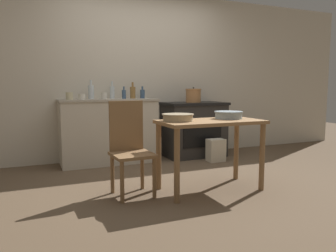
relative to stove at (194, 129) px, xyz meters
name	(u,v)px	position (x,y,z in m)	size (l,w,h in m)	color
ground_plane	(184,182)	(-0.78, -1.26, -0.43)	(14.00, 14.00, 0.00)	brown
wall_back	(140,75)	(-0.78, 0.33, 0.85)	(8.00, 0.07, 2.55)	beige
counter_cabinet	(109,131)	(-1.35, 0.04, 0.03)	(1.38, 0.53, 0.92)	beige
stove	(194,129)	(0.00, 0.00, 0.00)	(0.97, 0.62, 0.86)	#2D2B28
work_table	(210,132)	(-0.65, -1.63, 0.19)	(1.09, 0.56, 0.75)	#997047
chair	(130,146)	(-1.47, -1.41, 0.06)	(0.42, 0.42, 0.95)	olive
flour_sack	(216,150)	(0.12, -0.49, -0.26)	(0.25, 0.18, 0.33)	beige
stock_pot	(193,96)	(-0.03, -0.03, 0.53)	(0.25, 0.25, 0.24)	#B77A47
mixing_bowl_large	(178,117)	(-1.00, -1.57, 0.36)	(0.33, 0.33, 0.07)	tan
mixing_bowl_small	(229,115)	(-0.39, -1.56, 0.36)	(0.31, 0.31, 0.08)	#93A8B2
bottle_far_left	(142,94)	(-0.79, 0.17, 0.56)	(0.07, 0.07, 0.18)	#3D5675
bottle_left	(124,94)	(-1.11, 0.07, 0.56)	(0.06, 0.06, 0.18)	#3D5675
bottle_mid_left	(91,92)	(-1.58, 0.11, 0.60)	(0.08, 0.08, 0.27)	silver
bottle_center_left	(112,92)	(-1.27, 0.16, 0.59)	(0.07, 0.07, 0.25)	silver
bottle_center	(133,92)	(-0.97, 0.11, 0.59)	(0.08, 0.08, 0.24)	olive
cup_center_right	(82,97)	(-1.74, -0.11, 0.53)	(0.09, 0.09, 0.08)	silver
cup_mid_right	(69,96)	(-1.90, -0.11, 0.54)	(0.09, 0.09, 0.10)	beige
cup_right	(104,96)	(-1.43, -0.04, 0.54)	(0.08, 0.08, 0.09)	silver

